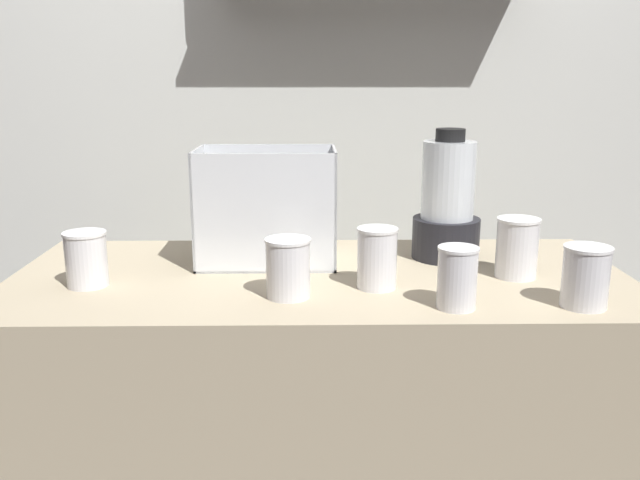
{
  "coord_description": "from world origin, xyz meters",
  "views": [
    {
      "loc": [
        -0.02,
        -1.48,
        1.35
      ],
      "look_at": [
        0.0,
        0.0,
        0.98
      ],
      "focal_mm": 37.94,
      "sensor_mm": 36.0,
      "label": 1
    }
  ],
  "objects_px": {
    "juice_cup_pomegranate_far_left": "(87,261)",
    "juice_cup_mango_left": "(288,272)",
    "juice_cup_carrot_rightmost": "(585,281)",
    "juice_cup_orange_middle": "(377,262)",
    "juice_cup_orange_right": "(457,281)",
    "blender_pitcher": "(447,206)",
    "carrot_display_bin": "(268,227)",
    "juice_cup_mango_far_right": "(517,250)"
  },
  "relations": [
    {
      "from": "blender_pitcher",
      "to": "juice_cup_pomegranate_far_left",
      "type": "xyz_separation_m",
      "value": [
        -0.81,
        -0.21,
        -0.08
      ]
    },
    {
      "from": "juice_cup_mango_left",
      "to": "juice_cup_mango_far_right",
      "type": "distance_m",
      "value": 0.52
    },
    {
      "from": "juice_cup_mango_left",
      "to": "juice_cup_orange_right",
      "type": "relative_size",
      "value": 1.0
    },
    {
      "from": "juice_cup_mango_far_right",
      "to": "blender_pitcher",
      "type": "bearing_deg",
      "value": 127.71
    },
    {
      "from": "carrot_display_bin",
      "to": "juice_cup_carrot_rightmost",
      "type": "distance_m",
      "value": 0.72
    },
    {
      "from": "blender_pitcher",
      "to": "juice_cup_orange_right",
      "type": "xyz_separation_m",
      "value": [
        -0.05,
        -0.37,
        -0.08
      ]
    },
    {
      "from": "juice_cup_mango_left",
      "to": "juice_cup_orange_middle",
      "type": "relative_size",
      "value": 0.94
    },
    {
      "from": "blender_pitcher",
      "to": "juice_cup_mango_left",
      "type": "relative_size",
      "value": 2.59
    },
    {
      "from": "juice_cup_orange_middle",
      "to": "juice_cup_orange_right",
      "type": "relative_size",
      "value": 1.07
    },
    {
      "from": "juice_cup_mango_left",
      "to": "juice_cup_carrot_rightmost",
      "type": "relative_size",
      "value": 1.0
    },
    {
      "from": "juice_cup_orange_middle",
      "to": "juice_cup_orange_right",
      "type": "xyz_separation_m",
      "value": [
        0.14,
        -0.13,
        -0.0
      ]
    },
    {
      "from": "juice_cup_orange_right",
      "to": "juice_cup_mango_far_right",
      "type": "distance_m",
      "value": 0.27
    },
    {
      "from": "blender_pitcher",
      "to": "juice_cup_mango_far_right",
      "type": "bearing_deg",
      "value": -52.29
    },
    {
      "from": "blender_pitcher",
      "to": "juice_cup_orange_middle",
      "type": "bearing_deg",
      "value": -129.12
    },
    {
      "from": "juice_cup_pomegranate_far_left",
      "to": "juice_cup_orange_middle",
      "type": "bearing_deg",
      "value": -2.18
    },
    {
      "from": "juice_cup_pomegranate_far_left",
      "to": "juice_cup_mango_far_right",
      "type": "relative_size",
      "value": 0.88
    },
    {
      "from": "carrot_display_bin",
      "to": "juice_cup_orange_right",
      "type": "height_order",
      "value": "carrot_display_bin"
    },
    {
      "from": "carrot_display_bin",
      "to": "blender_pitcher",
      "type": "xyz_separation_m",
      "value": [
        0.44,
        0.03,
        0.04
      ]
    },
    {
      "from": "juice_cup_pomegranate_far_left",
      "to": "juice_cup_mango_left",
      "type": "relative_size",
      "value": 0.97
    },
    {
      "from": "juice_cup_orange_right",
      "to": "juice_cup_carrot_rightmost",
      "type": "bearing_deg",
      "value": 0.68
    },
    {
      "from": "juice_cup_mango_left",
      "to": "juice_cup_orange_right",
      "type": "height_order",
      "value": "same"
    },
    {
      "from": "carrot_display_bin",
      "to": "juice_cup_carrot_rightmost",
      "type": "bearing_deg",
      "value": -27.6
    },
    {
      "from": "juice_cup_carrot_rightmost",
      "to": "juice_cup_mango_left",
      "type": "bearing_deg",
      "value": 173.19
    },
    {
      "from": "juice_cup_orange_right",
      "to": "juice_cup_mango_far_right",
      "type": "height_order",
      "value": "juice_cup_mango_far_right"
    },
    {
      "from": "juice_cup_orange_middle",
      "to": "juice_cup_mango_far_right",
      "type": "distance_m",
      "value": 0.33
    },
    {
      "from": "juice_cup_orange_middle",
      "to": "juice_cup_mango_left",
      "type": "bearing_deg",
      "value": -162.95
    },
    {
      "from": "juice_cup_orange_right",
      "to": "juice_cup_mango_far_right",
      "type": "bearing_deg",
      "value": 48.93
    },
    {
      "from": "juice_cup_pomegranate_far_left",
      "to": "juice_cup_mango_far_right",
      "type": "distance_m",
      "value": 0.94
    },
    {
      "from": "juice_cup_mango_far_right",
      "to": "juice_cup_carrot_rightmost",
      "type": "bearing_deg",
      "value": -69.62
    },
    {
      "from": "blender_pitcher",
      "to": "juice_cup_carrot_rightmost",
      "type": "height_order",
      "value": "blender_pitcher"
    },
    {
      "from": "juice_cup_mango_far_right",
      "to": "juice_cup_carrot_rightmost",
      "type": "height_order",
      "value": "juice_cup_mango_far_right"
    },
    {
      "from": "blender_pitcher",
      "to": "juice_cup_mango_far_right",
      "type": "xyz_separation_m",
      "value": [
        0.13,
        -0.16,
        -0.07
      ]
    },
    {
      "from": "juice_cup_mango_left",
      "to": "juice_cup_pomegranate_far_left",
      "type": "bearing_deg",
      "value": 169.45
    },
    {
      "from": "carrot_display_bin",
      "to": "blender_pitcher",
      "type": "height_order",
      "value": "blender_pitcher"
    },
    {
      "from": "juice_cup_mango_far_right",
      "to": "juice_cup_carrot_rightmost",
      "type": "distance_m",
      "value": 0.21
    },
    {
      "from": "juice_cup_mango_left",
      "to": "juice_cup_orange_middle",
      "type": "bearing_deg",
      "value": 17.05
    },
    {
      "from": "juice_cup_mango_left",
      "to": "juice_cup_carrot_rightmost",
      "type": "distance_m",
      "value": 0.58
    },
    {
      "from": "carrot_display_bin",
      "to": "juice_cup_orange_right",
      "type": "distance_m",
      "value": 0.51
    },
    {
      "from": "juice_cup_pomegranate_far_left",
      "to": "juice_cup_mango_left",
      "type": "xyz_separation_m",
      "value": [
        0.43,
        -0.08,
        -0.0
      ]
    },
    {
      "from": "juice_cup_orange_right",
      "to": "juice_cup_mango_far_right",
      "type": "relative_size",
      "value": 0.91
    },
    {
      "from": "blender_pitcher",
      "to": "juice_cup_pomegranate_far_left",
      "type": "bearing_deg",
      "value": -165.27
    },
    {
      "from": "juice_cup_pomegranate_far_left",
      "to": "juice_cup_mango_left",
      "type": "height_order",
      "value": "juice_cup_mango_left"
    }
  ]
}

